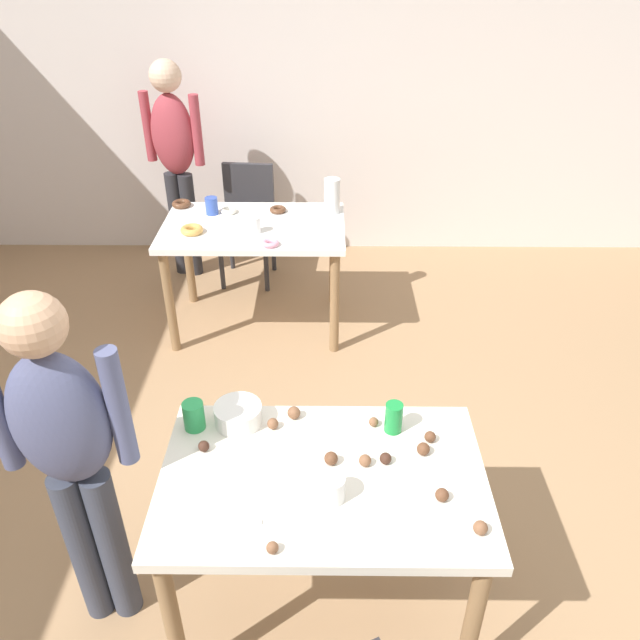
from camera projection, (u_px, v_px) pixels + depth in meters
ground_plane at (356, 558)px, 2.73m from camera, size 6.40×6.40×0.00m
wall_back at (345, 89)px, 4.73m from camera, size 6.40×0.10×2.60m
dining_table_near at (323, 497)px, 2.20m from camera, size 1.13×0.73×0.75m
dining_table_far at (254, 240)px, 3.99m from camera, size 1.16×0.74×0.75m
chair_far_table at (248, 216)px, 4.69m from camera, size 0.43×0.43×0.87m
person_girl_near at (69, 449)px, 2.06m from camera, size 0.45×0.22×1.47m
person_adult_far at (175, 153)px, 4.47m from camera, size 0.45×0.28×1.61m
mixing_bowl at (238, 414)px, 2.35m from camera, size 0.18×0.18×0.08m
soda_can at (394, 418)px, 2.30m from camera, size 0.07×0.07×0.12m
fork_near at (235, 522)px, 1.97m from camera, size 0.17×0.02×0.01m
cup_near_0 at (194, 416)px, 2.31m from camera, size 0.08×0.08×0.11m
cup_near_1 at (332, 488)px, 2.03m from camera, size 0.09×0.09×0.09m
cake_ball_0 at (442, 495)px, 2.04m from camera, size 0.05×0.05×0.05m
cake_ball_1 at (273, 424)px, 2.33m from camera, size 0.04×0.04×0.04m
cake_ball_2 at (480, 528)px, 1.92m from camera, size 0.05×0.05×0.05m
cake_ball_3 at (331, 458)px, 2.17m from camera, size 0.05×0.05×0.05m
cake_ball_4 at (366, 460)px, 2.17m from camera, size 0.04×0.04×0.04m
cake_ball_5 at (272, 548)px, 1.87m from camera, size 0.04×0.04×0.04m
cake_ball_6 at (374, 422)px, 2.34m from camera, size 0.04×0.04×0.04m
cake_ball_7 at (204, 446)px, 2.23m from camera, size 0.04×0.04×0.04m
cake_ball_8 at (386, 458)px, 2.18m from camera, size 0.04×0.04×0.04m
cake_ball_9 at (430, 437)px, 2.27m from camera, size 0.04×0.04×0.04m
cake_ball_10 at (423, 449)px, 2.21m from camera, size 0.05×0.05×0.05m
cake_ball_11 at (294, 413)px, 2.38m from camera, size 0.05×0.05×0.05m
pitcher_far at (332, 196)px, 4.04m from camera, size 0.10×0.10×0.23m
cup_far_0 at (212, 206)px, 4.05m from camera, size 0.08×0.08×0.11m
cup_far_1 at (255, 225)px, 3.80m from camera, size 0.07×0.07×0.10m
donut_far_0 at (229, 211)px, 4.08m from camera, size 0.11×0.11×0.03m
donut_far_1 at (192, 230)px, 3.81m from camera, size 0.14×0.14×0.04m
donut_far_2 at (270, 243)px, 3.67m from camera, size 0.11×0.11×0.03m
donut_far_3 at (278, 210)px, 4.10m from camera, size 0.11×0.11×0.03m
donut_far_4 at (181, 204)px, 4.17m from camera, size 0.13×0.13×0.04m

